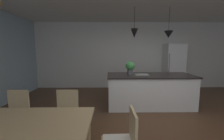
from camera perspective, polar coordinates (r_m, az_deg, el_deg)
The scene contains 10 objects.
ground_plane at distance 3.41m, azimuth 17.22°, elevation -20.40°, with size 10.00×8.40×0.04m, color #4C301E.
wall_back_kitchen at distance 6.20m, azimuth 8.42°, elevation 5.54°, with size 10.00×0.12×2.70m, color silver.
dining_table at distance 2.19m, azimuth -36.00°, elevation -17.72°, with size 1.95×0.86×0.75m.
chair_far_right at distance 2.75m, azimuth -17.61°, elevation -16.12°, with size 0.41×0.41×0.87m.
chair_far_left at distance 3.11m, azimuth -33.79°, elevation -14.23°, with size 0.42×0.42×0.87m.
kitchen_island at distance 4.27m, azimuth 14.42°, elevation -7.60°, with size 2.35×0.96×0.91m.
refrigerator at distance 6.28m, azimuth 22.86°, elevation 1.03°, with size 0.70×0.67×1.82m.
pendant_over_island_main at distance 4.05m, azimuth 8.70°, elevation 14.00°, with size 0.19×0.19×0.80m.
pendant_over_island_aux at distance 4.29m, azimuth 21.18°, elevation 12.86°, with size 0.23×0.23×0.80m.
potted_plant_on_island at distance 4.04m, azimuth 7.09°, elevation 1.15°, with size 0.25×0.25×0.37m.
Camera 1 is at (-0.98, -2.86, 1.56)m, focal length 23.42 mm.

